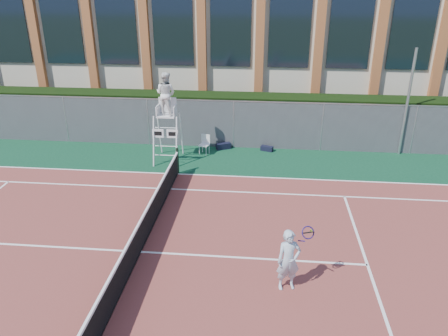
# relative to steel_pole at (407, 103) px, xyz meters

# --- Properties ---
(ground) EXTENTS (120.00, 120.00, 0.00)m
(ground) POSITION_rel_steel_pole_xyz_m (-9.50, -8.70, -2.34)
(ground) COLOR #233814
(apron) EXTENTS (36.00, 20.00, 0.01)m
(apron) POSITION_rel_steel_pole_xyz_m (-9.50, -7.70, -2.33)
(apron) COLOR #0C3720
(apron) RESTS_ON ground
(tennis_court) EXTENTS (23.77, 10.97, 0.02)m
(tennis_court) POSITION_rel_steel_pole_xyz_m (-9.50, -8.70, -2.32)
(tennis_court) COLOR brown
(tennis_court) RESTS_ON apron
(tennis_net) EXTENTS (0.10, 11.30, 1.10)m
(tennis_net) POSITION_rel_steel_pole_xyz_m (-9.50, -8.70, -1.80)
(tennis_net) COLOR black
(tennis_net) RESTS_ON ground
(fence) EXTENTS (40.00, 0.06, 2.20)m
(fence) POSITION_rel_steel_pole_xyz_m (-9.50, 0.10, -1.24)
(fence) COLOR #595E60
(fence) RESTS_ON ground
(hedge) EXTENTS (40.00, 1.40, 2.20)m
(hedge) POSITION_rel_steel_pole_xyz_m (-9.50, 1.30, -1.24)
(hedge) COLOR black
(hedge) RESTS_ON ground
(building) EXTENTS (45.00, 10.60, 8.22)m
(building) POSITION_rel_steel_pole_xyz_m (-9.50, 9.25, 1.81)
(building) COLOR beige
(building) RESTS_ON ground
(steel_pole) EXTENTS (0.12, 0.12, 4.67)m
(steel_pole) POSITION_rel_steel_pole_xyz_m (0.00, 0.00, 0.00)
(steel_pole) COLOR #9EA0A5
(steel_pole) RESTS_ON ground
(umpire_chair) EXTENTS (1.08, 1.66, 3.86)m
(umpire_chair) POSITION_rel_steel_pole_xyz_m (-10.18, -1.65, 0.48)
(umpire_chair) COLOR white
(umpire_chair) RESTS_ON ground
(plastic_chair) EXTENTS (0.51, 0.51, 0.88)m
(plastic_chair) POSITION_rel_steel_pole_xyz_m (-8.71, -0.81, -1.81)
(plastic_chair) COLOR silver
(plastic_chair) RESTS_ON apron
(sports_bag_near) EXTENTS (0.71, 0.53, 0.28)m
(sports_bag_near) POSITION_rel_steel_pole_xyz_m (-7.94, -0.18, -2.19)
(sports_bag_near) COLOR black
(sports_bag_near) RESTS_ON apron
(sports_bag_far) EXTENTS (0.60, 0.41, 0.22)m
(sports_bag_far) POSITION_rel_steel_pole_xyz_m (-5.93, -0.22, -2.22)
(sports_bag_far) COLOR black
(sports_bag_far) RESTS_ON apron
(tennis_player) EXTENTS (0.97, 0.71, 1.67)m
(tennis_player) POSITION_rel_steel_pole_xyz_m (-5.34, -9.87, -1.47)
(tennis_player) COLOR silver
(tennis_player) RESTS_ON tennis_court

